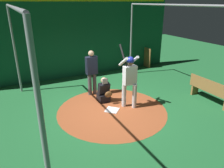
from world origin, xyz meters
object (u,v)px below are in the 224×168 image
Objects in this scene: home_plate at (112,110)px; bench at (210,90)px; batter at (130,77)px; catcher at (104,92)px; bat_rack at (146,58)px; umpire at (92,70)px.

home_plate is 3.61m from bench.
batter is 1.20m from catcher.
batter is at bearing -108.72° from bench.
catcher is at bearing -52.38° from bat_rack.
bench is (2.51, 3.54, -0.54)m from umpire.
batter is 2.02× the size of bat_rack.
bench is (0.97, 3.45, 0.43)m from home_plate.
home_plate is 0.40× the size of bat_rack.
umpire is (-0.82, -0.13, 0.61)m from catcher.
batter is (0.02, 0.64, 1.08)m from home_plate.
umpire is at bearing -61.28° from bat_rack.
bench is at bearing 74.24° from home_plate.
bat_rack is at bearing 173.11° from bench.
bench is at bearing -6.89° from bat_rack.
home_plate is at bearing -46.67° from bat_rack.
batter is at bearing 38.74° from catcher.
catcher is at bearing 176.98° from home_plate.
home_plate is at bearing -105.76° from bench.
umpire reaches higher than catcher.
catcher is 0.56× the size of bench.
umpire is at bearing -170.89° from catcher.
home_plate is 0.81m from catcher.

